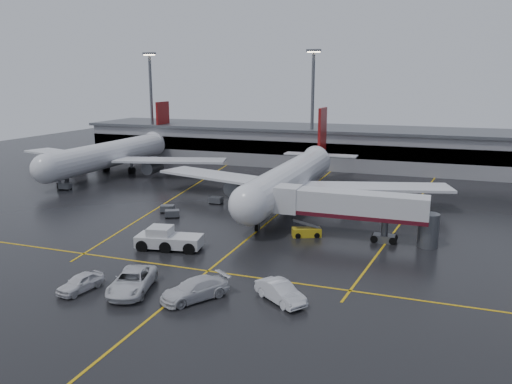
% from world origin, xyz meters
% --- Properties ---
extents(ground, '(220.00, 220.00, 0.00)m').
position_xyz_m(ground, '(0.00, 0.00, 0.00)').
color(ground, black).
rests_on(ground, ground).
extents(apron_line_centre, '(0.25, 90.00, 0.02)m').
position_xyz_m(apron_line_centre, '(0.00, 0.00, 0.01)').
color(apron_line_centre, gold).
rests_on(apron_line_centre, ground).
extents(apron_line_stop, '(60.00, 0.25, 0.02)m').
position_xyz_m(apron_line_stop, '(0.00, -22.00, 0.01)').
color(apron_line_stop, gold).
rests_on(apron_line_stop, ground).
extents(apron_line_left, '(9.99, 69.35, 0.02)m').
position_xyz_m(apron_line_left, '(-20.00, 10.00, 0.01)').
color(apron_line_left, gold).
rests_on(apron_line_left, ground).
extents(apron_line_right, '(7.57, 69.64, 0.02)m').
position_xyz_m(apron_line_right, '(18.00, 10.00, 0.01)').
color(apron_line_right, gold).
rests_on(apron_line_right, ground).
extents(terminal, '(122.00, 19.00, 8.60)m').
position_xyz_m(terminal, '(0.00, 47.93, 4.32)').
color(terminal, gray).
rests_on(terminal, ground).
extents(light_mast_left, '(3.00, 1.20, 25.45)m').
position_xyz_m(light_mast_left, '(-45.00, 42.00, 14.47)').
color(light_mast_left, '#595B60').
rests_on(light_mast_left, ground).
extents(light_mast_mid, '(3.00, 1.20, 25.45)m').
position_xyz_m(light_mast_mid, '(-5.00, 42.00, 14.47)').
color(light_mast_mid, '#595B60').
rests_on(light_mast_mid, ground).
extents(main_airliner, '(48.80, 45.60, 14.10)m').
position_xyz_m(main_airliner, '(0.00, 9.70, 4.21)').
color(main_airliner, silver).
rests_on(main_airliner, ground).
extents(second_airliner, '(48.80, 45.60, 14.10)m').
position_xyz_m(second_airliner, '(-42.00, 21.70, 4.21)').
color(second_airliner, silver).
rests_on(second_airliner, ground).
extents(jet_bridge, '(19.90, 3.40, 6.05)m').
position_xyz_m(jet_bridge, '(11.87, -6.00, 3.93)').
color(jet_bridge, silver).
rests_on(jet_bridge, ground).
extents(pushback_tractor, '(7.98, 4.42, 2.70)m').
position_xyz_m(pushback_tractor, '(-7.44, -17.15, 1.08)').
color(pushback_tractor, silver).
rests_on(pushback_tractor, ground).
extents(belt_loader, '(3.88, 2.84, 2.26)m').
position_xyz_m(belt_loader, '(6.59, -7.05, 0.56)').
color(belt_loader, gold).
rests_on(belt_loader, ground).
extents(service_van_a, '(5.00, 7.67, 1.96)m').
position_xyz_m(service_van_a, '(-4.44, -29.02, 0.98)').
color(service_van_a, silver).
rests_on(service_van_a, ground).
extents(service_van_b, '(5.79, 6.78, 1.87)m').
position_xyz_m(service_van_b, '(1.81, -28.56, 0.93)').
color(service_van_b, silver).
rests_on(service_van_b, ground).
extents(service_van_c, '(5.58, 4.77, 1.81)m').
position_xyz_m(service_van_c, '(9.19, -26.43, 0.91)').
color(service_van_c, silver).
rests_on(service_van_c, ground).
extents(service_van_d, '(2.62, 4.99, 1.62)m').
position_xyz_m(service_van_d, '(-9.04, -30.56, 0.81)').
color(service_van_d, silver).
rests_on(service_van_d, ground).
extents(baggage_cart_a, '(2.38, 2.08, 1.12)m').
position_xyz_m(baggage_cart_a, '(-13.62, -5.02, 0.63)').
color(baggage_cart_a, '#595B60').
rests_on(baggage_cart_a, ground).
extents(baggage_cart_b, '(2.32, 1.90, 1.12)m').
position_xyz_m(baggage_cart_b, '(-15.68, -2.77, 0.63)').
color(baggage_cart_b, '#595B60').
rests_on(baggage_cart_b, ground).
extents(baggage_cart_c, '(2.04, 1.36, 1.12)m').
position_xyz_m(baggage_cart_c, '(-11.12, 4.58, 0.63)').
color(baggage_cart_c, '#595B60').
rests_on(baggage_cart_c, ground).
extents(baggage_cart_d, '(2.01, 1.32, 1.12)m').
position_xyz_m(baggage_cart_d, '(-44.84, 9.08, 0.63)').
color(baggage_cart_d, '#595B60').
rests_on(baggage_cart_d, ground).
extents(baggage_cart_e, '(2.19, 1.61, 1.12)m').
position_xyz_m(baggage_cart_e, '(-40.85, 5.06, 0.63)').
color(baggage_cart_e, '#595B60').
rests_on(baggage_cart_e, ground).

